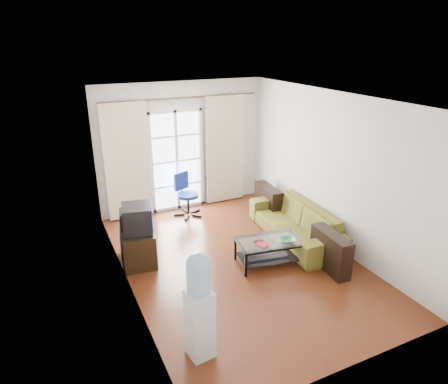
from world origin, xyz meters
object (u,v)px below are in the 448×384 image
object	(u,v)px
tv_stand	(137,246)
sofa	(295,223)
water_cooler	(199,304)
crt_tv	(136,219)
task_chair	(187,203)
coffee_table	(269,249)

from	to	relation	value
tv_stand	sofa	bearing A→B (deg)	-2.65
sofa	water_cooler	xyz separation A→B (m)	(-2.68, -1.95, 0.39)
tv_stand	water_cooler	xyz separation A→B (m)	(0.15, -2.40, 0.43)
water_cooler	sofa	bearing A→B (deg)	29.07
sofa	crt_tv	distance (m)	2.89
tv_stand	water_cooler	size ratio (longest dim) A/B	0.58
tv_stand	water_cooler	world-z (taller)	water_cooler
crt_tv	water_cooler	distance (m)	2.35
crt_tv	task_chair	xyz separation A→B (m)	(1.40, 1.46, -0.54)
sofa	task_chair	size ratio (longest dim) A/B	2.50
coffee_table	tv_stand	distance (m)	2.17
sofa	water_cooler	bearing A→B (deg)	-49.32
sofa	water_cooler	size ratio (longest dim) A/B	1.66
sofa	coffee_table	bearing A→B (deg)	-53.93
crt_tv	sofa	bearing A→B (deg)	4.09
coffee_table	task_chair	distance (m)	2.45
task_chair	water_cooler	xyz separation A→B (m)	(-1.26, -3.80, 0.45)
task_chair	tv_stand	bearing A→B (deg)	-155.71
tv_stand	crt_tv	size ratio (longest dim) A/B	1.37
sofa	task_chair	bearing A→B (deg)	-137.64
crt_tv	coffee_table	bearing A→B (deg)	-13.94
coffee_table	crt_tv	world-z (taller)	crt_tv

